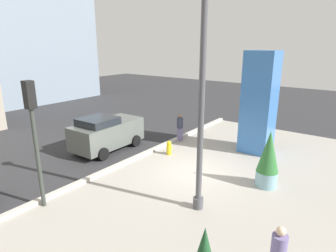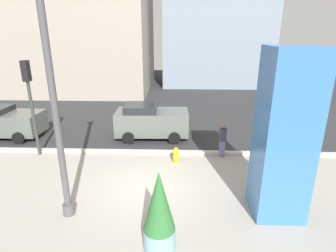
% 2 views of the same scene
% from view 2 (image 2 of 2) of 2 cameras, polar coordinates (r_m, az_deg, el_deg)
% --- Properties ---
extents(ground_plane, '(60.00, 60.00, 0.00)m').
position_cam_2_polar(ground_plane, '(14.20, -2.45, -4.26)').
color(ground_plane, '#2D2D30').
extents(plaza_pavement, '(18.00, 10.00, 0.02)m').
position_cam_2_polar(plaza_pavement, '(9.03, -5.51, -19.42)').
color(plaza_pavement, '#9E998E').
rests_on(plaza_pavement, ground_plane).
extents(curb_strip, '(18.00, 0.24, 0.16)m').
position_cam_2_polar(curb_strip, '(13.37, -2.75, -5.43)').
color(curb_strip, '#B7B2A8').
rests_on(curb_strip, ground_plane).
extents(lamp_post, '(0.44, 0.44, 7.17)m').
position_cam_2_polar(lamp_post, '(8.39, -22.43, 3.03)').
color(lamp_post, '#4C4C51').
rests_on(lamp_post, ground_plane).
extents(art_pillar_blue, '(1.49, 1.49, 5.25)m').
position_cam_2_polar(art_pillar_blue, '(8.91, 22.99, -2.07)').
color(art_pillar_blue, '#3870BC').
rests_on(art_pillar_blue, ground_plane).
extents(potted_plant_near_right, '(0.86, 0.86, 2.34)m').
position_cam_2_polar(potted_plant_near_right, '(7.46, -1.85, -17.49)').
color(potted_plant_near_right, '#7AA8B7').
rests_on(potted_plant_near_right, ground_plane).
extents(fire_hydrant, '(0.36, 0.26, 0.75)m').
position_cam_2_polar(fire_hydrant, '(12.32, 1.69, -6.15)').
color(fire_hydrant, gold).
rests_on(fire_hydrant, ground_plane).
extents(traffic_light_far_side, '(0.28, 0.42, 4.44)m').
position_cam_2_polar(traffic_light_far_side, '(13.79, -26.83, 6.14)').
color(traffic_light_far_side, '#333833').
rests_on(traffic_light_far_side, ground_plane).
extents(car_curb_east, '(3.96, 2.16, 1.89)m').
position_cam_2_polar(car_curb_east, '(15.11, -3.53, 1.06)').
color(car_curb_east, '#565B56').
rests_on(car_curb_east, ground_plane).
extents(car_intersection, '(4.10, 2.14, 1.72)m').
position_cam_2_polar(car_intersection, '(17.70, -31.05, 0.76)').
color(car_intersection, '#565B56').
rests_on(car_intersection, ground_plane).
extents(pedestrian_on_sidewalk, '(0.42, 0.42, 1.62)m').
position_cam_2_polar(pedestrian_on_sidewalk, '(13.02, 11.28, -2.57)').
color(pedestrian_on_sidewalk, slate).
rests_on(pedestrian_on_sidewalk, ground_plane).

